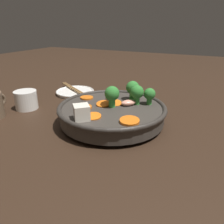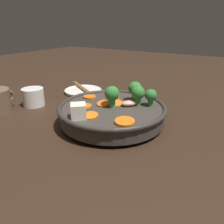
# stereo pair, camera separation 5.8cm
# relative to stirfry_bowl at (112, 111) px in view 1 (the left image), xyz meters

# --- Properties ---
(ground_plane) EXTENTS (3.00, 3.00, 0.00)m
(ground_plane) POSITION_rel_stirfry_bowl_xyz_m (-0.00, 0.00, -0.04)
(ground_plane) COLOR black
(stirfry_bowl) EXTENTS (0.29, 0.29, 0.10)m
(stirfry_bowl) POSITION_rel_stirfry_bowl_xyz_m (0.00, 0.00, 0.00)
(stirfry_bowl) COLOR #38332D
(stirfry_bowl) RESTS_ON ground_plane
(side_saucer) EXTENTS (0.14, 0.14, 0.01)m
(side_saucer) POSITION_rel_stirfry_bowl_xyz_m (0.17, 0.25, -0.03)
(side_saucer) COLOR white
(side_saucer) RESTS_ON ground_plane
(tea_cup) EXTENTS (0.07, 0.07, 0.06)m
(tea_cup) POSITION_rel_stirfry_bowl_xyz_m (-0.02, 0.29, -0.01)
(tea_cup) COLOR white
(tea_cup) RESTS_ON ground_plane
(chopsticks_pair) EXTENTS (0.13, 0.20, 0.01)m
(chopsticks_pair) POSITION_rel_stirfry_bowl_xyz_m (0.17, 0.25, -0.02)
(chopsticks_pair) COLOR olive
(chopsticks_pair) RESTS_ON side_saucer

